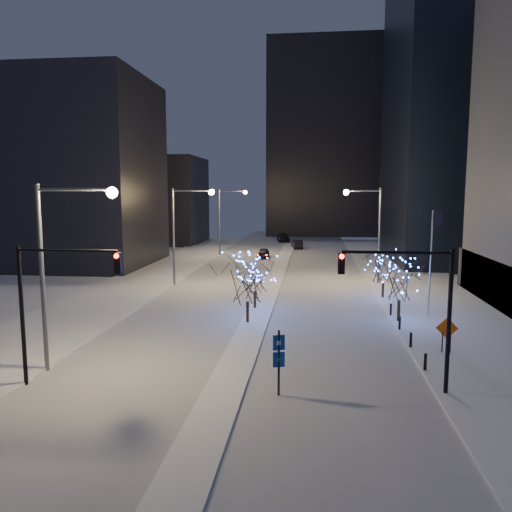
# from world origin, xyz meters

# --- Properties ---
(ground) EXTENTS (160.00, 160.00, 0.00)m
(ground) POSITION_xyz_m (0.00, 0.00, 0.00)
(ground) COLOR white
(ground) RESTS_ON ground
(road) EXTENTS (20.00, 130.00, 0.02)m
(road) POSITION_xyz_m (0.00, 35.00, 0.01)
(road) COLOR #ABB0BA
(road) RESTS_ON ground
(median) EXTENTS (2.00, 80.00, 0.15)m
(median) POSITION_xyz_m (0.00, 30.00, 0.07)
(median) COLOR silver
(median) RESTS_ON ground
(east_sidewalk) EXTENTS (10.00, 90.00, 0.15)m
(east_sidewalk) POSITION_xyz_m (15.00, 20.00, 0.07)
(east_sidewalk) COLOR silver
(east_sidewalk) RESTS_ON ground
(west_sidewalk) EXTENTS (8.00, 90.00, 0.15)m
(west_sidewalk) POSITION_xyz_m (-14.00, 20.00, 0.07)
(west_sidewalk) COLOR silver
(west_sidewalk) RESTS_ON ground
(filler_west_near) EXTENTS (22.00, 18.00, 24.00)m
(filler_west_near) POSITION_xyz_m (-28.00, 40.00, 12.00)
(filler_west_near) COLOR black
(filler_west_near) RESTS_ON ground
(filler_west_far) EXTENTS (18.00, 16.00, 16.00)m
(filler_west_far) POSITION_xyz_m (-26.00, 70.00, 8.00)
(filler_west_far) COLOR black
(filler_west_far) RESTS_ON ground
(horizon_block) EXTENTS (24.00, 14.00, 42.00)m
(horizon_block) POSITION_xyz_m (6.00, 92.00, 21.00)
(horizon_block) COLOR black
(horizon_block) RESTS_ON ground
(street_lamp_w_near) EXTENTS (4.40, 0.56, 10.00)m
(street_lamp_w_near) POSITION_xyz_m (-8.94, 2.00, 6.50)
(street_lamp_w_near) COLOR #595E66
(street_lamp_w_near) RESTS_ON ground
(street_lamp_w_mid) EXTENTS (4.40, 0.56, 10.00)m
(street_lamp_w_mid) POSITION_xyz_m (-8.94, 27.00, 6.50)
(street_lamp_w_mid) COLOR #595E66
(street_lamp_w_mid) RESTS_ON ground
(street_lamp_w_far) EXTENTS (4.40, 0.56, 10.00)m
(street_lamp_w_far) POSITION_xyz_m (-8.94, 52.00, 6.50)
(street_lamp_w_far) COLOR #595E66
(street_lamp_w_far) RESTS_ON ground
(street_lamp_east) EXTENTS (3.90, 0.56, 10.00)m
(street_lamp_east) POSITION_xyz_m (10.08, 30.00, 6.45)
(street_lamp_east) COLOR #595E66
(street_lamp_east) RESTS_ON ground
(traffic_signal_west) EXTENTS (5.26, 0.43, 7.00)m
(traffic_signal_west) POSITION_xyz_m (-8.44, -0.00, 4.76)
(traffic_signal_west) COLOR black
(traffic_signal_west) RESTS_ON ground
(traffic_signal_east) EXTENTS (5.26, 0.43, 7.00)m
(traffic_signal_east) POSITION_xyz_m (8.94, 1.00, 4.76)
(traffic_signal_east) COLOR black
(traffic_signal_east) RESTS_ON ground
(flagpoles) EXTENTS (1.35, 2.60, 8.00)m
(flagpoles) POSITION_xyz_m (13.37, 17.25, 4.80)
(flagpoles) COLOR silver
(flagpoles) RESTS_ON east_sidewalk
(bollards) EXTENTS (0.16, 12.16, 0.90)m
(bollards) POSITION_xyz_m (10.20, 10.00, 0.60)
(bollards) COLOR black
(bollards) RESTS_ON east_sidewalk
(car_near) EXTENTS (1.87, 4.21, 1.41)m
(car_near) POSITION_xyz_m (-2.94, 49.34, 0.70)
(car_near) COLOR black
(car_near) RESTS_ON ground
(car_mid) EXTENTS (2.27, 4.59, 1.45)m
(car_mid) POSITION_xyz_m (1.50, 62.32, 0.72)
(car_mid) COLOR black
(car_mid) RESTS_ON ground
(car_far) EXTENTS (2.95, 5.55, 1.53)m
(car_far) POSITION_xyz_m (-1.50, 73.51, 0.77)
(car_far) COLOR black
(car_far) RESTS_ON ground
(holiday_tree_median_near) EXTENTS (5.56, 5.56, 5.11)m
(holiday_tree_median_near) POSITION_xyz_m (-0.50, 12.72, 3.30)
(holiday_tree_median_near) COLOR black
(holiday_tree_median_near) RESTS_ON median
(holiday_tree_median_far) EXTENTS (4.13, 4.13, 4.08)m
(holiday_tree_median_far) POSITION_xyz_m (-0.50, 17.33, 2.76)
(holiday_tree_median_far) COLOR black
(holiday_tree_median_far) RESTS_ON median
(holiday_tree_plaza_near) EXTENTS (3.99, 3.99, 4.50)m
(holiday_tree_plaza_near) POSITION_xyz_m (10.50, 14.30, 3.05)
(holiday_tree_plaza_near) COLOR black
(holiday_tree_plaza_near) RESTS_ON east_sidewalk
(holiday_tree_plaza_far) EXTENTS (3.78, 3.78, 4.26)m
(holiday_tree_plaza_far) POSITION_xyz_m (10.50, 22.70, 2.85)
(holiday_tree_plaza_far) COLOR black
(holiday_tree_plaza_far) RESTS_ON east_sidewalk
(wayfinding_sign) EXTENTS (0.56, 0.25, 3.18)m
(wayfinding_sign) POSITION_xyz_m (2.64, 0.11, 1.95)
(wayfinding_sign) COLOR black
(wayfinding_sign) RESTS_ON ground
(construction_sign) EXTENTS (1.29, 0.08, 2.13)m
(construction_sign) POSITION_xyz_m (12.07, 7.15, 1.43)
(construction_sign) COLOR black
(construction_sign) RESTS_ON east_sidewalk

